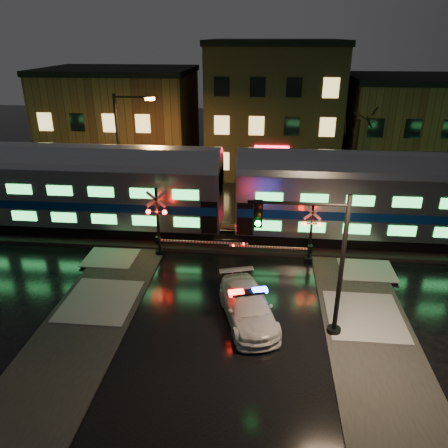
# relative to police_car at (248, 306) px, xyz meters

# --- Properties ---
(ground) EXTENTS (120.00, 120.00, 0.00)m
(ground) POSITION_rel_police_car_xyz_m (-0.96, 3.69, -0.75)
(ground) COLOR black
(ground) RESTS_ON ground
(ballast) EXTENTS (90.00, 4.20, 0.24)m
(ballast) POSITION_rel_police_car_xyz_m (-0.96, 8.69, -0.63)
(ballast) COLOR black
(ballast) RESTS_ON ground
(sidewalk_left) EXTENTS (4.00, 20.00, 0.12)m
(sidewalk_left) POSITION_rel_police_car_xyz_m (-7.46, -2.31, -0.69)
(sidewalk_left) COLOR #2D2D2D
(sidewalk_left) RESTS_ON ground
(sidewalk_right) EXTENTS (4.00, 20.00, 0.12)m
(sidewalk_right) POSITION_rel_police_car_xyz_m (5.54, -2.31, -0.69)
(sidewalk_right) COLOR #2D2D2D
(sidewalk_right) RESTS_ON ground
(building_left) EXTENTS (14.00, 10.00, 9.00)m
(building_left) POSITION_rel_police_car_xyz_m (-13.96, 25.69, 3.75)
(building_left) COLOR brown
(building_left) RESTS_ON ground
(building_mid) EXTENTS (12.00, 11.00, 11.50)m
(building_mid) POSITION_rel_police_car_xyz_m (1.04, 26.19, 5.00)
(building_mid) COLOR brown
(building_mid) RESTS_ON ground
(building_right) EXTENTS (12.00, 10.00, 8.50)m
(building_right) POSITION_rel_police_car_xyz_m (14.04, 25.69, 3.50)
(building_right) COLOR brown
(building_right) RESTS_ON ground
(train) EXTENTS (51.00, 3.12, 5.92)m
(train) POSITION_rel_police_car_xyz_m (-1.65, 8.69, 2.63)
(train) COLOR black
(train) RESTS_ON ballast
(police_car) EXTENTS (3.49, 5.52, 1.66)m
(police_car) POSITION_rel_police_car_xyz_m (0.00, 0.00, 0.00)
(police_car) COLOR silver
(police_car) RESTS_ON ground
(crossing_signal_right) EXTENTS (5.31, 0.64, 3.76)m
(crossing_signal_right) POSITION_rel_police_car_xyz_m (2.96, 5.99, 0.80)
(crossing_signal_right) COLOR black
(crossing_signal_right) RESTS_ON ground
(crossing_signal_left) EXTENTS (6.10, 0.67, 4.32)m
(crossing_signal_left) POSITION_rel_police_car_xyz_m (-5.32, 6.00, 1.04)
(crossing_signal_left) COLOR black
(crossing_signal_left) RESTS_ON ground
(traffic_light) EXTENTS (4.32, 0.74, 6.68)m
(traffic_light) POSITION_rel_police_car_xyz_m (2.87, -0.72, 2.80)
(traffic_light) COLOR black
(traffic_light) RESTS_ON ground
(streetlight) EXTENTS (2.92, 0.31, 8.73)m
(streetlight) POSITION_rel_police_car_xyz_m (-9.64, 12.69, 4.28)
(streetlight) COLOR black
(streetlight) RESTS_ON ground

